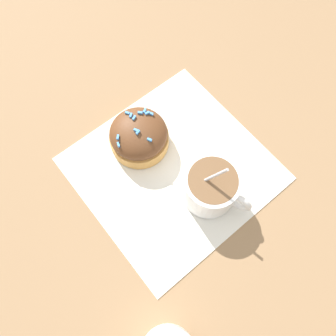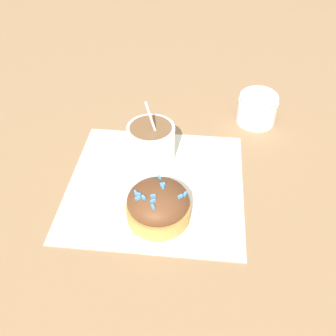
% 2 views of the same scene
% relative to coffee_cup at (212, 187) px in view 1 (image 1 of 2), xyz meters
% --- Properties ---
extents(ground_plane, '(3.00, 3.00, 0.00)m').
position_rel_coffee_cup_xyz_m(ground_plane, '(0.07, 0.01, -0.04)').
color(ground_plane, '#93704C').
extents(paper_napkin, '(0.29, 0.30, 0.00)m').
position_rel_coffee_cup_xyz_m(paper_napkin, '(0.07, 0.01, -0.03)').
color(paper_napkin, white).
rests_on(paper_napkin, ground_plane).
extents(coffee_cup, '(0.10, 0.08, 0.10)m').
position_rel_coffee_cup_xyz_m(coffee_cup, '(0.00, 0.00, 0.00)').
color(coffee_cup, white).
rests_on(coffee_cup, paper_napkin).
extents(frosted_pastry, '(0.09, 0.09, 0.06)m').
position_rel_coffee_cup_xyz_m(frosted_pastry, '(0.14, 0.01, -0.01)').
color(frosted_pastry, '#D19347').
rests_on(frosted_pastry, paper_napkin).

